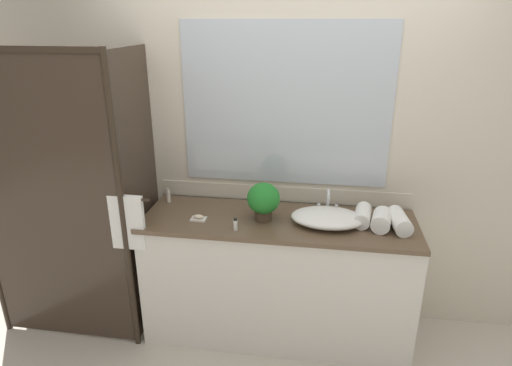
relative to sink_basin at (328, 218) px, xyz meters
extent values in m
plane|color=beige|center=(-0.32, 0.01, -0.94)|extent=(8.00, 8.00, 0.00)
cube|color=beige|center=(-0.32, 0.36, 0.36)|extent=(4.40, 0.05, 2.60)
cube|color=beige|center=(-0.32, 0.33, 0.01)|extent=(1.80, 0.01, 0.11)
cube|color=silver|center=(-0.32, 0.33, 0.65)|extent=(1.40, 0.01, 1.09)
cube|color=silver|center=(-0.32, 0.02, -0.51)|extent=(1.80, 0.56, 0.87)
cube|color=brown|center=(-0.32, 0.01, -0.06)|extent=(1.80, 0.58, 0.03)
cylinder|color=#2D2319|center=(-1.27, -0.26, 0.06)|extent=(0.04, 0.04, 2.00)
cube|color=#2D2319|center=(-1.77, -0.26, 1.04)|extent=(1.00, 0.04, 0.04)
cube|color=#382B21|center=(-1.77, -0.26, 0.06)|extent=(0.96, 0.01, 1.96)
cube|color=#382B21|center=(-1.27, 0.03, 0.06)|extent=(0.01, 0.57, 1.96)
cylinder|color=#2D2319|center=(-1.25, -0.25, 0.15)|extent=(0.32, 0.02, 0.02)
cube|color=white|center=(-1.25, -0.25, -0.01)|extent=(0.22, 0.04, 0.37)
ellipsoid|color=white|center=(0.00, 0.00, 0.00)|extent=(0.47, 0.32, 0.09)
cube|color=silver|center=(0.00, 0.18, -0.04)|extent=(0.17, 0.04, 0.02)
cylinder|color=silver|center=(0.00, 0.18, 0.05)|extent=(0.02, 0.02, 0.15)
cylinder|color=silver|center=(0.00, 0.13, 0.12)|extent=(0.02, 0.11, 0.02)
cylinder|color=silver|center=(-0.06, 0.18, -0.01)|extent=(0.02, 0.02, 0.04)
cylinder|color=silver|center=(0.06, 0.18, -0.01)|extent=(0.02, 0.02, 0.04)
cylinder|color=#473828|center=(-0.42, 0.00, -0.01)|extent=(0.11, 0.11, 0.07)
ellipsoid|color=#227929|center=(-0.42, 0.00, 0.11)|extent=(0.21, 0.21, 0.20)
cube|color=silver|center=(-0.84, -0.07, -0.04)|extent=(0.10, 0.07, 0.01)
ellipsoid|color=beige|center=(-0.84, -0.07, -0.02)|extent=(0.07, 0.04, 0.02)
cylinder|color=#4C7056|center=(-0.49, 0.18, 0.00)|extent=(0.03, 0.03, 0.08)
cylinder|color=#9E895B|center=(-0.49, 0.18, 0.04)|extent=(0.02, 0.02, 0.01)
cylinder|color=white|center=(-0.57, -0.18, -0.01)|extent=(0.03, 0.03, 0.07)
cylinder|color=black|center=(-0.57, -0.18, 0.03)|extent=(0.02, 0.02, 0.02)
cylinder|color=silver|center=(-1.13, 0.19, 0.00)|extent=(0.03, 0.03, 0.09)
cylinder|color=#B7B2A8|center=(-1.13, 0.19, 0.05)|extent=(0.02, 0.02, 0.01)
cylinder|color=white|center=(0.44, 0.00, 0.01)|extent=(0.14, 0.26, 0.11)
cylinder|color=white|center=(0.33, -0.01, 0.01)|extent=(0.15, 0.21, 0.12)
cylinder|color=white|center=(0.22, 0.05, 0.01)|extent=(0.14, 0.25, 0.10)
camera|label=1|loc=(-0.07, -2.55, 1.20)|focal=30.35mm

